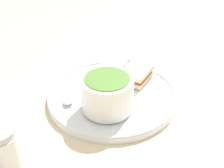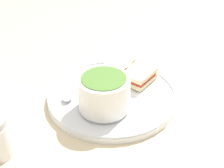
{
  "view_description": "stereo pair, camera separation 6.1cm",
  "coord_description": "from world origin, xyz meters",
  "px_view_note": "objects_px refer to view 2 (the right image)",
  "views": [
    {
      "loc": [
        -0.08,
        -0.5,
        0.38
      ],
      "look_at": [
        0.0,
        0.0,
        0.04
      ],
      "focal_mm": 42.0,
      "sensor_mm": 36.0,
      "label": 1
    },
    {
      "loc": [
        -0.02,
        -0.51,
        0.38
      ],
      "look_at": [
        0.0,
        0.0,
        0.04
      ],
      "focal_mm": 42.0,
      "sensor_mm": 36.0,
      "label": 2
    }
  ],
  "objects_px": {
    "sandwich_half_near": "(138,75)",
    "sandwich_half_far": "(118,68)",
    "soup_bowl": "(104,92)",
    "spoon": "(69,95)"
  },
  "relations": [
    {
      "from": "sandwich_half_far",
      "to": "soup_bowl",
      "type": "bearing_deg",
      "value": -105.39
    },
    {
      "from": "spoon",
      "to": "sandwich_half_far",
      "type": "relative_size",
      "value": 1.11
    },
    {
      "from": "spoon",
      "to": "sandwich_half_near",
      "type": "relative_size",
      "value": 1.09
    },
    {
      "from": "soup_bowl",
      "to": "sandwich_half_far",
      "type": "height_order",
      "value": "soup_bowl"
    },
    {
      "from": "soup_bowl",
      "to": "sandwich_half_near",
      "type": "height_order",
      "value": "soup_bowl"
    },
    {
      "from": "sandwich_half_near",
      "to": "sandwich_half_far",
      "type": "distance_m",
      "value": 0.06
    },
    {
      "from": "spoon",
      "to": "sandwich_half_near",
      "type": "xyz_separation_m",
      "value": [
        0.17,
        0.06,
        0.01
      ]
    },
    {
      "from": "soup_bowl",
      "to": "spoon",
      "type": "bearing_deg",
      "value": 153.21
    },
    {
      "from": "sandwich_half_near",
      "to": "sandwich_half_far",
      "type": "relative_size",
      "value": 1.01
    },
    {
      "from": "soup_bowl",
      "to": "sandwich_half_far",
      "type": "bearing_deg",
      "value": 74.61
    }
  ]
}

